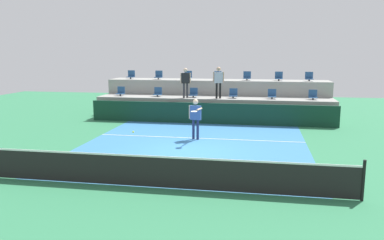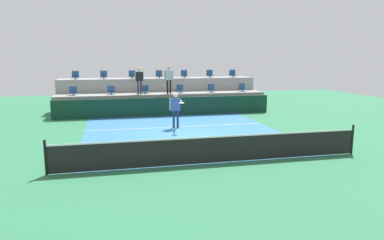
% 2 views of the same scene
% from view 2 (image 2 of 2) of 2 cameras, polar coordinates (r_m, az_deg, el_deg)
% --- Properties ---
extents(ground_plane, '(40.00, 40.00, 0.00)m').
position_cam_2_polar(ground_plane, '(15.55, -0.67, -2.80)').
color(ground_plane, '#2D754C').
extents(court_inner_paint, '(9.00, 10.00, 0.01)m').
position_cam_2_polar(court_inner_paint, '(16.50, -1.43, -2.04)').
color(court_inner_paint, teal).
rests_on(court_inner_paint, ground_plane).
extents(court_service_line, '(9.00, 0.06, 0.00)m').
position_cam_2_polar(court_service_line, '(17.85, -2.35, -1.11)').
color(court_service_line, white).
rests_on(court_service_line, ground_plane).
extents(tennis_net, '(10.48, 0.08, 1.07)m').
position_cam_2_polar(tennis_net, '(11.67, 3.63, -4.63)').
color(tennis_net, black).
rests_on(tennis_net, ground_plane).
extents(sponsor_backboard, '(13.00, 0.16, 1.10)m').
position_cam_2_polar(sponsor_backboard, '(21.26, -4.21, 2.14)').
color(sponsor_backboard, '#0F3323').
rests_on(sponsor_backboard, ground_plane).
extents(seating_tier_lower, '(13.00, 1.80, 1.25)m').
position_cam_2_polar(seating_tier_lower, '(22.52, -4.73, 2.77)').
color(seating_tier_lower, gray).
rests_on(seating_tier_lower, ground_plane).
extents(seating_tier_upper, '(13.00, 1.80, 2.10)m').
position_cam_2_polar(seating_tier_upper, '(24.24, -5.39, 4.28)').
color(seating_tier_upper, gray).
rests_on(seating_tier_upper, ground_plane).
extents(stadium_chair_lower_far_left, '(0.44, 0.40, 0.52)m').
position_cam_2_polar(stadium_chair_lower_far_left, '(22.22, -18.61, 4.36)').
color(stadium_chair_lower_far_left, '#2D2D33').
rests_on(stadium_chair_lower_far_left, seating_tier_lower).
extents(stadium_chair_lower_left, '(0.44, 0.40, 0.52)m').
position_cam_2_polar(stadium_chair_lower_left, '(22.12, -12.89, 4.61)').
color(stadium_chair_lower_left, '#2D2D33').
rests_on(stadium_chair_lower_left, seating_tier_lower).
extents(stadium_chair_lower_mid_left, '(0.44, 0.40, 0.52)m').
position_cam_2_polar(stadium_chair_lower_mid_left, '(22.23, -7.56, 4.80)').
color(stadium_chair_lower_mid_left, '#2D2D33').
rests_on(stadium_chair_lower_mid_left, seating_tier_lower).
extents(stadium_chair_lower_mid_right, '(0.44, 0.40, 0.52)m').
position_cam_2_polar(stadium_chair_lower_mid_right, '(22.56, -1.94, 4.95)').
color(stadium_chair_lower_mid_right, '#2D2D33').
rests_on(stadium_chair_lower_mid_right, seating_tier_lower).
extents(stadium_chair_lower_right, '(0.44, 0.40, 0.52)m').
position_cam_2_polar(stadium_chair_lower_right, '(23.05, 3.16, 5.05)').
color(stadium_chair_lower_right, '#2D2D33').
rests_on(stadium_chair_lower_right, seating_tier_lower).
extents(stadium_chair_lower_far_right, '(0.44, 0.40, 0.52)m').
position_cam_2_polar(stadium_chair_lower_far_right, '(23.74, 8.10, 5.11)').
color(stadium_chair_lower_far_right, '#2D2D33').
rests_on(stadium_chair_lower_far_right, seating_tier_lower).
extents(stadium_chair_upper_far_left, '(0.44, 0.40, 0.52)m').
position_cam_2_polar(stadium_chair_upper_far_left, '(23.95, -18.28, 6.79)').
color(stadium_chair_upper_far_left, '#2D2D33').
rests_on(stadium_chair_upper_far_left, seating_tier_upper).
extents(stadium_chair_upper_left, '(0.44, 0.40, 0.52)m').
position_cam_2_polar(stadium_chair_upper_left, '(23.86, -14.03, 6.98)').
color(stadium_chair_upper_left, '#2D2D33').
rests_on(stadium_chair_upper_left, seating_tier_upper).
extents(stadium_chair_upper_mid_left, '(0.44, 0.40, 0.52)m').
position_cam_2_polar(stadium_chair_upper_mid_left, '(23.91, -9.61, 7.15)').
color(stadium_chair_upper_mid_left, '#2D2D33').
rests_on(stadium_chair_upper_mid_left, seating_tier_upper).
extents(stadium_chair_upper_center, '(0.44, 0.40, 0.52)m').
position_cam_2_polar(stadium_chair_upper_center, '(24.09, -5.31, 7.26)').
color(stadium_chair_upper_center, '#2D2D33').
rests_on(stadium_chair_upper_center, seating_tier_upper).
extents(stadium_chair_upper_mid_right, '(0.44, 0.40, 0.52)m').
position_cam_2_polar(stadium_chair_upper_mid_right, '(24.39, -1.26, 7.34)').
color(stadium_chair_upper_mid_right, '#2D2D33').
rests_on(stadium_chair_upper_mid_right, seating_tier_upper).
extents(stadium_chair_upper_right, '(0.44, 0.40, 0.52)m').
position_cam_2_polar(stadium_chair_upper_right, '(24.83, 2.89, 7.37)').
color(stadium_chair_upper_right, '#2D2D33').
rests_on(stadium_chair_upper_right, seating_tier_upper).
extents(stadium_chair_upper_far_right, '(0.44, 0.40, 0.52)m').
position_cam_2_polar(stadium_chair_upper_far_right, '(25.36, 6.59, 7.37)').
color(stadium_chair_upper_far_right, '#2D2D33').
rests_on(stadium_chair_upper_far_right, seating_tier_upper).
extents(tennis_player, '(0.60, 1.27, 1.75)m').
position_cam_2_polar(tennis_player, '(17.41, -2.63, 2.18)').
color(tennis_player, navy).
rests_on(tennis_player, ground_plane).
extents(spectator_in_grey, '(0.57, 0.27, 1.62)m').
position_cam_2_polar(spectator_in_grey, '(21.76, -8.49, 6.66)').
color(spectator_in_grey, '#2D2D33').
rests_on(spectator_in_grey, seating_tier_lower).
extents(spectator_leaning_on_rail, '(0.60, 0.26, 1.70)m').
position_cam_2_polar(spectator_leaning_on_rail, '(21.98, -3.76, 6.93)').
color(spectator_leaning_on_rail, black).
rests_on(spectator_leaning_on_rail, seating_tier_lower).
extents(tennis_ball, '(0.07, 0.07, 0.07)m').
position_cam_2_polar(tennis_ball, '(13.97, -6.87, -0.37)').
color(tennis_ball, '#CCE033').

